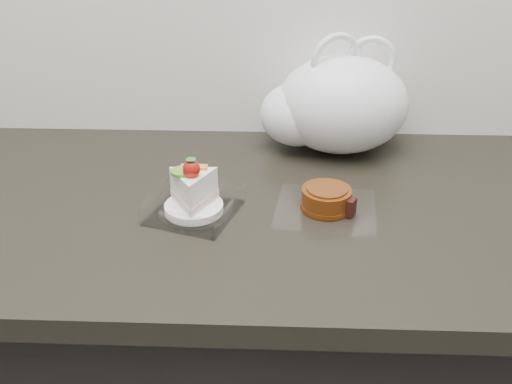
% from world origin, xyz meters
% --- Properties ---
extents(counter, '(2.04, 0.64, 0.90)m').
position_xyz_m(counter, '(0.00, 1.69, 0.45)').
color(counter, black).
rests_on(counter, ground).
extents(cake_tray, '(0.17, 0.17, 0.11)m').
position_xyz_m(cake_tray, '(-0.06, 1.64, 0.93)').
color(cake_tray, white).
rests_on(cake_tray, counter).
extents(mooncake_wrap, '(0.19, 0.18, 0.04)m').
position_xyz_m(mooncake_wrap, '(0.17, 1.67, 0.92)').
color(mooncake_wrap, white).
rests_on(mooncake_wrap, counter).
extents(plastic_bag, '(0.33, 0.26, 0.24)m').
position_xyz_m(plastic_bag, '(0.19, 1.91, 1.00)').
color(plastic_bag, white).
rests_on(plastic_bag, counter).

